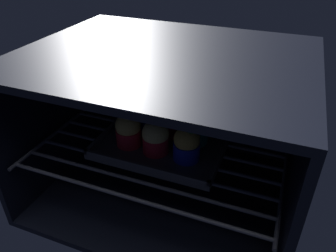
# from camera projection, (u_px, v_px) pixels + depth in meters

# --- Properties ---
(oven_cavity) EXTENTS (0.59, 0.47, 0.37)m
(oven_cavity) POSITION_uv_depth(u_px,v_px,m) (172.00, 122.00, 0.78)
(oven_cavity) COLOR black
(oven_cavity) RESTS_ON ground
(oven_rack) EXTENTS (0.55, 0.42, 0.01)m
(oven_rack) POSITION_uv_depth(u_px,v_px,m) (165.00, 144.00, 0.76)
(oven_rack) COLOR #444756
(oven_rack) RESTS_ON oven_cavity
(baking_tray) EXTENTS (0.28, 0.28, 0.02)m
(baking_tray) POSITION_uv_depth(u_px,v_px,m) (168.00, 136.00, 0.77)
(baking_tray) COLOR #4C4C51
(baking_tray) RESTS_ON oven_rack
(muffin_row0_col0) EXTENTS (0.06, 0.06, 0.08)m
(muffin_row0_col0) POSITION_uv_depth(u_px,v_px,m) (128.00, 130.00, 0.71)
(muffin_row0_col0) COLOR red
(muffin_row0_col0) RESTS_ON baking_tray
(muffin_row0_col1) EXTENTS (0.06, 0.06, 0.08)m
(muffin_row0_col1) POSITION_uv_depth(u_px,v_px,m) (156.00, 137.00, 0.69)
(muffin_row0_col1) COLOR red
(muffin_row0_col1) RESTS_ON baking_tray
(muffin_row0_col2) EXTENTS (0.06, 0.06, 0.08)m
(muffin_row0_col2) POSITION_uv_depth(u_px,v_px,m) (187.00, 144.00, 0.67)
(muffin_row0_col2) COLOR #1928B7
(muffin_row0_col2) RESTS_ON baking_tray
(muffin_row1_col0) EXTENTS (0.06, 0.06, 0.07)m
(muffin_row1_col0) POSITION_uv_depth(u_px,v_px,m) (142.00, 116.00, 0.77)
(muffin_row1_col0) COLOR #1928B7
(muffin_row1_col0) RESTS_ON baking_tray
(muffin_row1_col1) EXTENTS (0.06, 0.06, 0.08)m
(muffin_row1_col1) POSITION_uv_depth(u_px,v_px,m) (169.00, 120.00, 0.75)
(muffin_row1_col1) COLOR red
(muffin_row1_col1) RESTS_ON baking_tray
(muffin_row1_col2) EXTENTS (0.06, 0.06, 0.08)m
(muffin_row1_col2) POSITION_uv_depth(u_px,v_px,m) (196.00, 128.00, 0.72)
(muffin_row1_col2) COLOR #0C8C84
(muffin_row1_col2) RESTS_ON baking_tray
(muffin_row2_col0) EXTENTS (0.06, 0.06, 0.08)m
(muffin_row2_col0) POSITION_uv_depth(u_px,v_px,m) (154.00, 102.00, 0.82)
(muffin_row2_col0) COLOR #1928B7
(muffin_row2_col0) RESTS_ON baking_tray
(muffin_row2_col1) EXTENTS (0.06, 0.06, 0.08)m
(muffin_row2_col1) POSITION_uv_depth(u_px,v_px,m) (177.00, 108.00, 0.80)
(muffin_row2_col1) COLOR #1928B7
(muffin_row2_col1) RESTS_ON baking_tray
(muffin_row2_col2) EXTENTS (0.06, 0.06, 0.08)m
(muffin_row2_col2) POSITION_uv_depth(u_px,v_px,m) (206.00, 112.00, 0.78)
(muffin_row2_col2) COLOR #0C8C84
(muffin_row2_col2) RESTS_ON baking_tray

